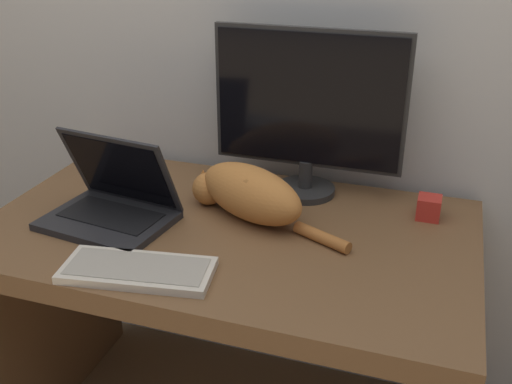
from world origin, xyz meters
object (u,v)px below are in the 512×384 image
(laptop, at_px, (112,204))
(cat, at_px, (248,192))
(external_keyboard, at_px, (138,270))
(monitor, at_px, (308,110))

(laptop, relative_size, cat, 0.73)
(external_keyboard, bearing_deg, laptop, 122.58)
(external_keyboard, bearing_deg, cat, 57.81)
(monitor, bearing_deg, external_keyboard, -115.26)
(monitor, height_order, laptop, monitor)
(monitor, relative_size, laptop, 1.54)
(monitor, distance_m, laptop, 0.61)
(laptop, bearing_deg, monitor, 44.25)
(external_keyboard, xyz_separation_m, cat, (0.15, 0.35, 0.07))
(monitor, height_order, external_keyboard, monitor)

